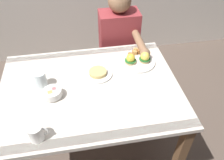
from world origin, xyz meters
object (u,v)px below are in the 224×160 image
coffee_mug (36,132)px  side_plate (98,73)px  dining_table (91,98)px  fruit_bowl (52,93)px  water_glass_near (41,80)px  fork (145,102)px  diner_person (120,45)px  eggs_benedict_plate (138,59)px

coffee_mug → side_plate: 0.61m
dining_table → side_plate: 0.18m
fruit_bowl → water_glass_near: 0.14m
dining_table → fork: fork is taller
dining_table → water_glass_near: bearing=167.4°
fork → diner_person: 0.81m
side_plate → fruit_bowl: bearing=-152.4°
fruit_bowl → diner_person: size_ratio=0.11×
side_plate → diner_person: 0.56m
diner_person → dining_table: bearing=-118.6°
fork → diner_person: (-0.00, 0.80, -0.09)m
water_glass_near → fruit_bowl: bearing=-57.9°
fruit_bowl → side_plate: bearing=27.6°
eggs_benedict_plate → coffee_mug: bearing=-141.3°
coffee_mug → water_glass_near: water_glass_near is taller
fork → water_glass_near: water_glass_near is taller
dining_table → fruit_bowl: 0.28m
fork → water_glass_near: size_ratio=1.16×
dining_table → water_glass_near: size_ratio=10.87×
coffee_mug → water_glass_near: (0.00, 0.42, -0.00)m
fruit_bowl → dining_table: bearing=11.2°
diner_person → eggs_benedict_plate: bearing=-81.8°
coffee_mug → fork: (0.64, 0.15, -0.05)m
water_glass_near → side_plate: 0.39m
eggs_benedict_plate → fork: size_ratio=2.10×
diner_person → fork: bearing=-89.9°
coffee_mug → diner_person: size_ratio=0.10×
water_glass_near → diner_person: bearing=39.6°
dining_table → fruit_bowl: fruit_bowl is taller
dining_table → fork: bearing=-31.2°
fruit_bowl → coffee_mug: (-0.08, -0.30, 0.02)m
dining_table → eggs_benedict_plate: eggs_benedict_plate is taller
dining_table → coffee_mug: bearing=-132.0°
coffee_mug → water_glass_near: bearing=89.7°
fruit_bowl → fork: (0.57, -0.15, -0.03)m
fruit_bowl → coffee_mug: coffee_mug is taller
dining_table → diner_person: bearing=61.4°
water_glass_near → side_plate: size_ratio=0.55×
dining_table → fruit_bowl: size_ratio=10.00×
fork → side_plate: size_ratio=0.64×
eggs_benedict_plate → diner_person: size_ratio=0.24×
eggs_benedict_plate → water_glass_near: (-0.70, -0.14, 0.02)m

